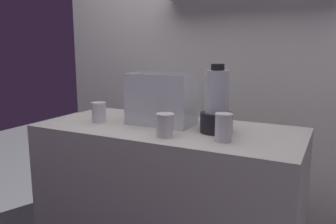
# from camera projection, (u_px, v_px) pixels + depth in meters

# --- Properties ---
(counter) EXTENTS (1.40, 0.64, 0.90)m
(counter) POSITION_uv_depth(u_px,v_px,m) (168.00, 205.00, 1.90)
(counter) COLOR beige
(counter) RESTS_ON ground_plane
(back_wall_unit) EXTENTS (2.60, 0.24, 2.50)m
(back_wall_unit) POSITION_uv_depth(u_px,v_px,m) (217.00, 55.00, 2.41)
(back_wall_unit) COLOR silver
(back_wall_unit) RESTS_ON ground_plane
(carrot_display_bin) EXTENTS (0.36, 0.20, 0.28)m
(carrot_display_bin) POSITION_uv_depth(u_px,v_px,m) (162.00, 108.00, 1.86)
(carrot_display_bin) COLOR white
(carrot_display_bin) RESTS_ON counter
(blender_pitcher) EXTENTS (0.16, 0.16, 0.34)m
(blender_pitcher) POSITION_uv_depth(u_px,v_px,m) (217.00, 106.00, 1.67)
(blender_pitcher) COLOR black
(blender_pitcher) RESTS_ON counter
(juice_cup_carrot_far_left) EXTENTS (0.08, 0.08, 0.11)m
(juice_cup_carrot_far_left) POSITION_uv_depth(u_px,v_px,m) (99.00, 113.00, 1.92)
(juice_cup_carrot_far_left) COLOR white
(juice_cup_carrot_far_left) RESTS_ON counter
(juice_cup_beet_left) EXTENTS (0.09, 0.09, 0.11)m
(juice_cup_beet_left) POSITION_uv_depth(u_px,v_px,m) (165.00, 126.00, 1.60)
(juice_cup_beet_left) COLOR white
(juice_cup_beet_left) RESTS_ON counter
(juice_cup_mango_middle) EXTENTS (0.08, 0.08, 0.13)m
(juice_cup_mango_middle) POSITION_uv_depth(u_px,v_px,m) (223.00, 129.00, 1.52)
(juice_cup_mango_middle) COLOR white
(juice_cup_mango_middle) RESTS_ON counter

